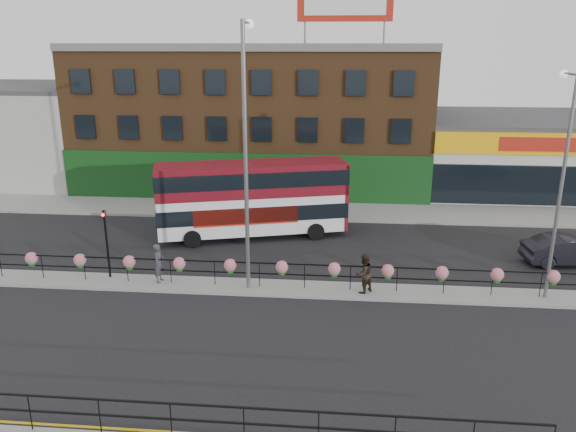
# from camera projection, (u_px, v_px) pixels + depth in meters

# --- Properties ---
(ground) EXTENTS (120.00, 120.00, 0.00)m
(ground) POSITION_uv_depth(u_px,v_px,m) (282.00, 290.00, 24.83)
(ground) COLOR black
(ground) RESTS_ON ground
(north_pavement) EXTENTS (60.00, 4.00, 0.15)m
(north_pavement) POSITION_uv_depth(u_px,v_px,m) (301.00, 210.00, 36.22)
(north_pavement) COLOR gray
(north_pavement) RESTS_ON ground
(median) EXTENTS (60.00, 1.60, 0.15)m
(median) POSITION_uv_depth(u_px,v_px,m) (282.00, 288.00, 24.81)
(median) COLOR gray
(median) RESTS_ON ground
(brick_building) EXTENTS (25.00, 12.21, 10.30)m
(brick_building) POSITION_uv_depth(u_px,v_px,m) (256.00, 115.00, 42.62)
(brick_building) COLOR brown
(brick_building) RESTS_ON ground
(supermarket) EXTENTS (15.00, 12.25, 5.30)m
(supermarket) POSITION_uv_depth(u_px,v_px,m) (523.00, 152.00, 41.58)
(supermarket) COLOR silver
(supermarket) RESTS_ON ground
(warehouse_west) EXTENTS (15.50, 12.00, 7.30)m
(warehouse_west) POSITION_uv_depth(u_px,v_px,m) (6.00, 131.00, 44.84)
(warehouse_west) COLOR #ABABA6
(warehouse_west) RESTS_ON ground
(median_railing) EXTENTS (30.04, 0.56, 1.23)m
(median_railing) POSITION_uv_depth(u_px,v_px,m) (282.00, 268.00, 24.52)
(median_railing) COLOR black
(median_railing) RESTS_ON median
(south_railing) EXTENTS (20.04, 0.05, 1.12)m
(south_railing) POSITION_uv_depth(u_px,v_px,m) (170.00, 413.00, 15.12)
(south_railing) COLOR black
(south_railing) RESTS_ON south_pavement
(double_decker_bus) EXTENTS (10.69, 5.16, 4.21)m
(double_decker_bus) POSITION_uv_depth(u_px,v_px,m) (253.00, 192.00, 30.91)
(double_decker_bus) COLOR white
(double_decker_bus) RESTS_ON ground
(car) EXTENTS (2.54, 4.77, 1.46)m
(car) POSITION_uv_depth(u_px,v_px,m) (569.00, 250.00, 27.50)
(car) COLOR black
(car) RESTS_ON ground
(pedestrian_a) EXTENTS (0.76, 0.60, 1.78)m
(pedestrian_a) POSITION_uv_depth(u_px,v_px,m) (159.00, 263.00, 25.09)
(pedestrian_a) COLOR #34363E
(pedestrian_a) RESTS_ON median
(pedestrian_b) EXTENTS (1.50, 1.50, 1.74)m
(pedestrian_b) POSITION_uv_depth(u_px,v_px,m) (364.00, 273.00, 24.01)
(pedestrian_b) COLOR black
(pedestrian_b) RESTS_ON median
(lamp_column_west) EXTENTS (0.40, 1.97, 11.24)m
(lamp_column_west) POSITION_uv_depth(u_px,v_px,m) (246.00, 136.00, 23.02)
(lamp_column_west) COLOR slate
(lamp_column_west) RESTS_ON median
(lamp_column_east) EXTENTS (0.33, 1.63, 9.29)m
(lamp_column_east) POSITION_uv_depth(u_px,v_px,m) (561.00, 169.00, 22.39)
(lamp_column_east) COLOR slate
(lamp_column_east) RESTS_ON median
(traffic_light_median) EXTENTS (0.15, 0.28, 3.65)m
(traffic_light_median) POSITION_uv_depth(u_px,v_px,m) (105.00, 229.00, 25.16)
(traffic_light_median) COLOR black
(traffic_light_median) RESTS_ON median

